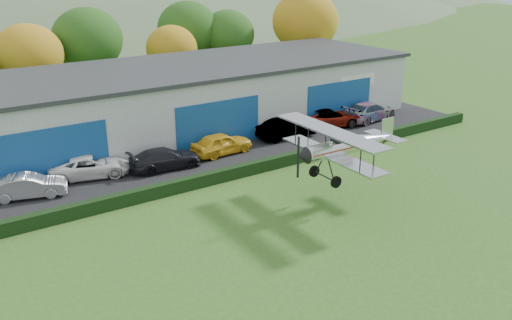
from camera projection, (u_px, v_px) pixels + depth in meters
apron at (202, 156)px, 38.84m from camera, size 48.00×9.00×0.05m
hedge at (237, 172)px, 34.98m from camera, size 46.00×0.60×0.80m
hangar at (182, 97)px, 44.39m from camera, size 40.60×12.60×5.30m
tree_belt at (81, 46)px, 51.00m from camera, size 75.70×13.22×10.12m
car_1 at (28, 186)px, 31.83m from camera, size 4.55×2.62×1.42m
car_2 at (90, 166)px, 34.86m from camera, size 5.59×3.57×1.43m
car_3 at (165, 159)px, 36.22m from camera, size 5.05×2.35×1.43m
car_4 at (222, 143)px, 38.96m from camera, size 4.72×2.13×1.57m
car_5 at (286, 128)px, 42.42m from camera, size 4.88×2.00×1.57m
car_6 at (329, 118)px, 45.36m from camera, size 5.82×3.71×1.50m
car_7 at (369, 111)px, 47.13m from camera, size 5.81×2.94×1.62m
biplane at (343, 145)px, 30.58m from camera, size 7.16×8.15×3.07m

